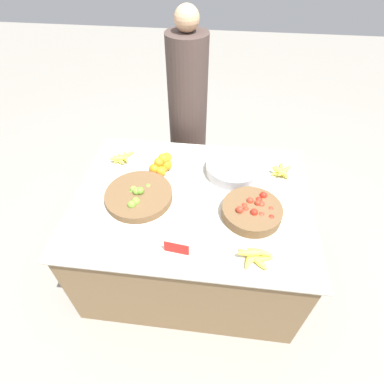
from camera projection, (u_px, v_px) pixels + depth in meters
The scene contains 11 objects.
ground_plane at pixel (192, 261), 2.49m from camera, with size 12.00×12.00×0.00m, color gray.
market_table at pixel (192, 233), 2.22m from camera, with size 1.54×1.17×0.76m.
lime_bowl at pixel (139, 195), 1.92m from camera, with size 0.43×0.43×0.10m.
tomato_basket at pixel (252, 211), 1.81m from camera, with size 0.36×0.36×0.11m.
orange_pile at pixel (162, 164), 2.12m from camera, with size 0.15×0.23×0.13m.
metal_bowl at pixel (233, 168), 2.09m from camera, with size 0.38×0.38×0.08m.
price_sign at pixel (176, 248), 1.62m from camera, with size 0.14×0.02×0.08m.
banana_bunch_front_right at pixel (282, 171), 2.10m from camera, with size 0.16×0.19×0.06m.
banana_bunch_back_center at pixel (255, 256), 1.60m from camera, with size 0.20×0.15×0.06m.
banana_bunch_front_center at pixel (121, 158), 2.21m from camera, with size 0.16×0.18×0.05m.
vendor_person at pixel (188, 122), 2.59m from camera, with size 0.32×0.32×1.66m.
Camera 1 is at (0.16, -1.35, 2.17)m, focal length 28.00 mm.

